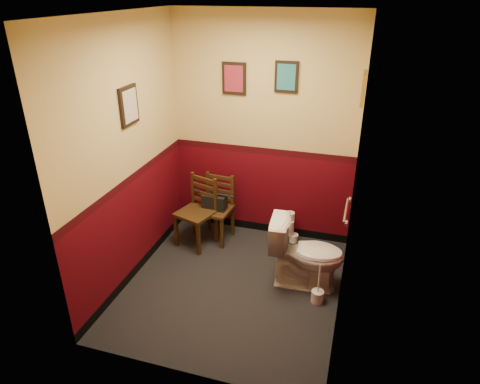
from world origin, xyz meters
name	(u,v)px	position (x,y,z in m)	size (l,w,h in m)	color
floor	(233,286)	(0.00, 0.00, 0.00)	(2.20, 2.40, 0.00)	black
ceiling	(231,13)	(0.00, 0.00, 2.70)	(2.20, 2.40, 0.00)	silver
wall_back	(263,132)	(0.00, 1.20, 1.35)	(2.20, 2.70, 0.00)	#4A060F
wall_front	(180,234)	(0.00, -1.20, 1.35)	(2.20, 2.70, 0.00)	#4A060F
wall_left	(128,157)	(-1.10, 0.00, 1.35)	(2.40, 2.70, 0.00)	#4A060F
wall_right	(353,184)	(1.10, 0.00, 1.35)	(2.40, 2.70, 0.00)	#4A060F
grab_bar	(346,211)	(1.07, 0.25, 0.95)	(0.05, 0.56, 0.06)	silver
framed_print_back_a	(234,78)	(-0.35, 1.18, 1.95)	(0.28, 0.04, 0.36)	black
framed_print_back_b	(286,77)	(0.25, 1.18, 2.00)	(0.26, 0.04, 0.34)	black
framed_print_left	(129,106)	(-1.08, 0.10, 1.85)	(0.04, 0.30, 0.38)	black
framed_print_right	(363,88)	(1.08, 0.60, 2.05)	(0.04, 0.34, 0.28)	olive
toilet	(306,254)	(0.72, 0.25, 0.38)	(0.43, 0.78, 0.76)	white
toilet_brush	(317,295)	(0.89, 0.01, 0.07)	(0.13, 0.13, 0.46)	silver
chair_left	(198,212)	(-0.67, 0.70, 0.43)	(0.50, 0.50, 0.86)	#462E15
chair_right	(216,208)	(-0.50, 0.88, 0.41)	(0.42, 0.42, 0.83)	#462E15
handbag	(215,202)	(-0.50, 0.84, 0.52)	(0.30, 0.16, 0.21)	black
tp_stack	(289,229)	(0.40, 1.05, 0.17)	(0.23, 0.14, 0.40)	silver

